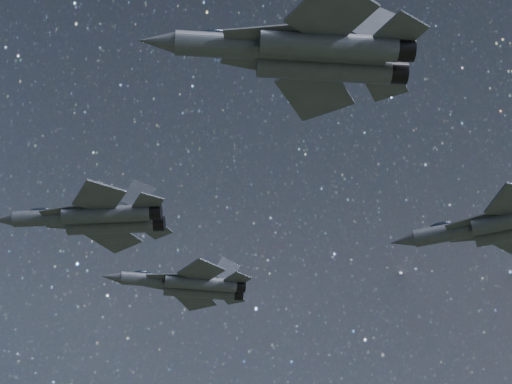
{
  "coord_description": "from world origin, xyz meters",
  "views": [
    {
      "loc": [
        -1.02,
        -63.78,
        98.8
      ],
      "look_at": [
        1.02,
        -2.27,
        143.51
      ],
      "focal_mm": 60.0,
      "sensor_mm": 36.0,
      "label": 1
    }
  ],
  "objects": [
    {
      "name": "jet_right",
      "position": [
        3.66,
        -21.86,
        141.25
      ],
      "size": [
        19.67,
        13.94,
        4.99
      ],
      "rotation": [
        0.0,
        0.0,
        0.05
      ],
      "color": "#353842"
    },
    {
      "name": "jet_slot",
      "position": [
        23.3,
        -1.45,
        141.11
      ],
      "size": [
        17.99,
        11.92,
        4.59
      ],
      "rotation": [
        0.0,
        0.0,
        -0.38
      ],
      "color": "#353842"
    },
    {
      "name": "jet_lead",
      "position": [
        -13.53,
        0.63,
        142.34
      ],
      "size": [
        16.7,
        11.71,
        4.21
      ],
      "rotation": [
        0.0,
        0.0,
        -0.1
      ],
      "color": "#353842"
    },
    {
      "name": "jet_left",
      "position": [
        -5.45,
        13.28,
        142.85
      ],
      "size": [
        15.47,
        10.8,
        3.89
      ],
      "rotation": [
        0.0,
        0.0,
        0.12
      ],
      "color": "#353842"
    }
  ]
}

